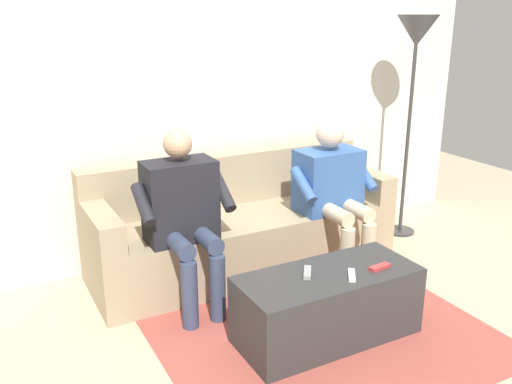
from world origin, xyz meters
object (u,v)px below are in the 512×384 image
at_px(person_left_seated, 333,186).
at_px(remote_white, 352,275).
at_px(floor_lamp, 416,46).
at_px(remote_gray, 307,273).
at_px(person_right_seated, 184,210).
at_px(coffee_table, 327,305).
at_px(couch, 241,228).
at_px(remote_red, 380,267).

distance_m(person_left_seated, remote_white, 1.01).
height_order(remote_white, floor_lamp, floor_lamp).
distance_m(remote_gray, remote_white, 0.25).
height_order(person_right_seated, floor_lamp, floor_lamp).
bearing_deg(remote_gray, coffee_table, -75.40).
relative_size(person_left_seated, person_right_seated, 0.96).
distance_m(couch, remote_red, 1.23).
distance_m(coffee_table, person_left_seated, 1.05).
relative_size(person_right_seated, remote_red, 8.31).
relative_size(couch, remote_white, 15.53).
bearing_deg(coffee_table, remote_gray, -20.10).
bearing_deg(remote_white, floor_lamp, 163.75).
distance_m(person_left_seated, floor_lamp, 1.34).
xyz_separation_m(coffee_table, person_left_seated, (-0.57, -0.77, 0.42)).
distance_m(person_left_seated, person_right_seated, 1.14).
relative_size(remote_gray, remote_white, 1.02).
bearing_deg(person_left_seated, remote_gray, 46.72).
distance_m(coffee_table, remote_red, 0.37).
relative_size(coffee_table, remote_gray, 7.27).
bearing_deg(floor_lamp, remote_white, 38.65).
height_order(couch, remote_gray, couch).
bearing_deg(person_right_seated, coffee_table, 127.04).
xyz_separation_m(person_right_seated, floor_lamp, (-2.07, -0.28, 0.91)).
height_order(couch, coffee_table, couch).
xyz_separation_m(person_left_seated, person_right_seated, (1.14, 0.02, 0.02)).
bearing_deg(coffee_table, person_left_seated, -126.45).
bearing_deg(remote_white, remote_gray, -89.63).
bearing_deg(remote_gray, remote_white, -90.03).
bearing_deg(remote_gray, remote_red, -73.73).
bearing_deg(remote_gray, floor_lamp, -23.77).
bearing_deg(remote_red, remote_white, 175.43).
distance_m(coffee_table, remote_gray, 0.25).
relative_size(coffee_table, person_right_seated, 0.92).
relative_size(remote_red, remote_gray, 0.95).
bearing_deg(floor_lamp, coffee_table, 34.58).
bearing_deg(person_left_seated, person_right_seated, 0.83).
height_order(couch, remote_white, couch).
relative_size(couch, person_right_seated, 1.94).
distance_m(couch, remote_gray, 1.07).
distance_m(remote_gray, floor_lamp, 2.21).
height_order(coffee_table, remote_white, remote_white).
bearing_deg(couch, remote_white, 94.09).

